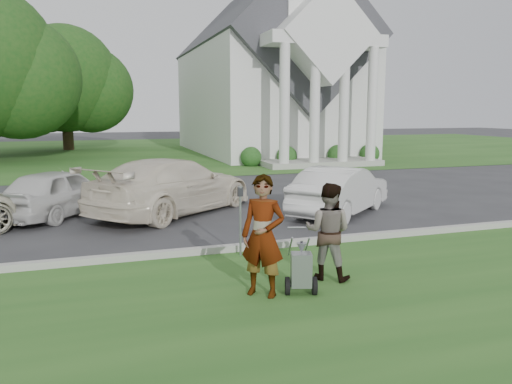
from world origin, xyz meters
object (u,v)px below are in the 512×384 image
car_b (59,192)px  tree_back (65,84)px  striping_cart (301,271)px  car_d (340,190)px  car_c (173,186)px  church (268,63)px  person_right (328,232)px  parking_meter_near (240,212)px  person_left (263,237)px

car_b → tree_back: bearing=-52.9°
striping_cart → car_d: 6.38m
striping_cart → car_c: car_c is taller
church → car_d: (-4.81, -19.84, -5.27)m
striping_cart → person_right: (0.72, 0.54, 0.44)m
church → car_b: size_ratio=6.19×
car_b → parking_meter_near: bearing=160.4°
car_b → car_d: bearing=-160.8°
church → person_left: 27.04m
person_right → tree_back: bearing=-41.3°
car_b → car_d: (7.40, -2.13, 0.00)m
parking_meter_near → car_c: bearing=97.8°
person_right → car_d: person_right is taller
striping_cart → car_c: 6.97m
car_c → person_left: bearing=142.9°
striping_cart → parking_meter_near: 2.40m
parking_meter_near → car_d: bearing=38.8°
church → person_right: size_ratio=14.60×
striping_cart → parking_meter_near: (-0.31, 2.33, 0.49)m
parking_meter_near → car_c: size_ratio=0.26×
striping_cart → parking_meter_near: bearing=114.6°
striping_cart → car_c: (-0.94, 6.90, 0.39)m
striping_cart → tree_back: bearing=115.5°
person_right → striping_cart: bearing=75.8°
church → car_d: 21.09m
striping_cart → car_d: (3.46, 5.35, 0.28)m
church → person_right: bearing=-107.0°
striping_cart → person_right: bearing=54.0°
car_c → person_right: bearing=154.5°
tree_back → car_d: tree_back is taller
church → person_left: size_ratio=12.76×
parking_meter_near → tree_back: bearing=98.5°
church → striping_cart: size_ratio=23.10×
church → car_b: church is taller
parking_meter_near → person_right: bearing=-60.2°
person_left → car_b: bearing=153.3°
parking_meter_near → car_c: (-0.63, 4.57, -0.10)m
church → car_c: bearing=-116.7°
person_left → parking_meter_near: 2.21m
car_d → car_c: bearing=30.6°
person_right → person_left: bearing=56.0°
striping_cart → person_right: size_ratio=0.63×
striping_cart → person_right: 1.00m
tree_back → car_d: size_ratio=2.37×
person_left → parking_meter_near: bearing=121.6°
tree_back → car_d: (8.20, -26.72, -4.06)m
church → parking_meter_near: bearing=-110.6°
car_b → car_c: car_c is taller
car_d → striping_cart: bearing=107.1°
tree_back → person_right: 32.24m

